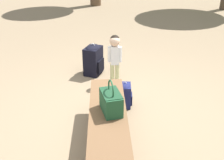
{
  "coord_description": "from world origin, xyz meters",
  "views": [
    {
      "loc": [
        -3.05,
        -0.37,
        2.05
      ],
      "look_at": [
        0.09,
        0.09,
        0.45
      ],
      "focal_mm": 43.66,
      "sensor_mm": 36.0,
      "label": 1
    }
  ],
  "objects": [
    {
      "name": "backpack_small",
      "position": [
        0.21,
        -0.08,
        0.19
      ],
      "size": [
        0.24,
        0.22,
        0.37
      ],
      "color": "#191E4C",
      "rests_on": "ground"
    },
    {
      "name": "handbag",
      "position": [
        -0.64,
        -0.01,
        0.58
      ],
      "size": [
        0.37,
        0.29,
        0.37
      ],
      "color": "#1E4C2D",
      "rests_on": "park_bench"
    },
    {
      "name": "backpack_large",
      "position": [
        1.18,
        0.57,
        0.28
      ],
      "size": [
        0.37,
        0.34,
        0.56
      ],
      "color": "black",
      "rests_on": "ground"
    },
    {
      "name": "ground_plane",
      "position": [
        0.0,
        0.0,
        0.0
      ],
      "size": [
        40.0,
        40.0,
        0.0
      ],
      "primitive_type": "plane",
      "color": "#7F6B51",
      "rests_on": "ground"
    },
    {
      "name": "child_standing",
      "position": [
        0.87,
        0.15,
        0.54
      ],
      "size": [
        0.17,
        0.22,
        0.81
      ],
      "color": "#CCCC8C",
      "rests_on": "ground"
    },
    {
      "name": "park_bench",
      "position": [
        -0.68,
        0.02,
        0.39
      ],
      "size": [
        1.65,
        0.68,
        0.45
      ],
      "color": "brown",
      "rests_on": "ground"
    }
  ]
}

